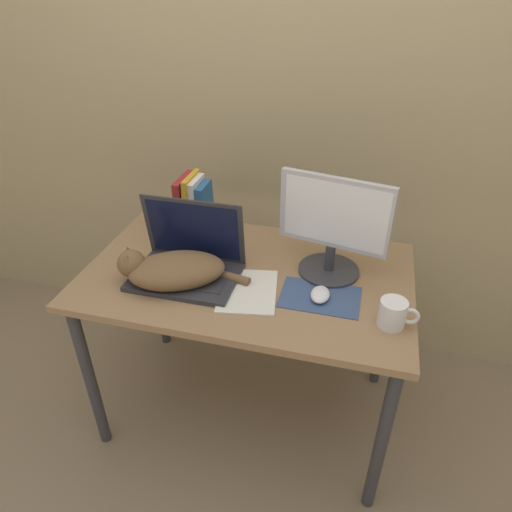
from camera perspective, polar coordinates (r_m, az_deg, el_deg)
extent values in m
plane|color=#847056|center=(1.98, -3.93, -26.08)|extent=(12.00, 12.00, 0.00)
cube|color=tan|center=(1.99, 3.68, 21.30)|extent=(8.00, 0.05, 2.60)
cube|color=#93704C|center=(1.68, -1.09, -2.45)|extent=(1.18, 0.72, 0.03)
cylinder|color=#38383D|center=(1.91, -20.03, -14.28)|extent=(0.04, 0.04, 0.71)
cylinder|color=#38383D|center=(1.68, 15.38, -21.55)|extent=(0.04, 0.04, 0.71)
cylinder|color=#38383D|center=(2.29, -12.06, -3.74)|extent=(0.04, 0.04, 0.71)
cylinder|color=#38383D|center=(2.11, 15.83, -8.08)|extent=(0.04, 0.04, 0.71)
cube|color=#2D2D33|center=(1.65, -8.81, -2.63)|extent=(0.38, 0.25, 0.02)
cube|color=#28282D|center=(1.63, -9.01, -2.58)|extent=(0.31, 0.13, 0.00)
cube|color=#2D2D33|center=(1.66, -7.78, 3.28)|extent=(0.38, 0.04, 0.25)
cube|color=#0F1433|center=(1.66, -7.83, 3.18)|extent=(0.34, 0.03, 0.22)
ellipsoid|color=brown|center=(1.61, -9.87, -1.77)|extent=(0.38, 0.31, 0.11)
sphere|color=brown|center=(1.63, -15.30, -0.91)|extent=(0.10, 0.10, 0.10)
cone|color=brown|center=(1.64, -15.70, 0.65)|extent=(0.04, 0.04, 0.03)
cone|color=brown|center=(1.59, -15.85, -0.36)|extent=(0.04, 0.04, 0.03)
cylinder|color=brown|center=(1.61, -3.11, -2.66)|extent=(0.14, 0.06, 0.03)
cylinder|color=#333338|center=(1.69, 9.05, -1.75)|extent=(0.22, 0.22, 0.01)
cylinder|color=#333338|center=(1.66, 9.22, -0.14)|extent=(0.04, 0.04, 0.10)
cube|color=#B2B2B7|center=(1.57, 9.78, 5.34)|extent=(0.39, 0.10, 0.26)
cube|color=white|center=(1.56, 9.82, 5.13)|extent=(0.35, 0.08, 0.23)
cube|color=#384C75|center=(1.56, 8.01, -5.09)|extent=(0.27, 0.18, 0.00)
ellipsoid|color=silver|center=(1.55, 8.03, -4.78)|extent=(0.06, 0.10, 0.03)
cube|color=maroon|center=(1.92, -8.83, 6.51)|extent=(0.03, 0.17, 0.23)
cube|color=gold|center=(1.91, -8.08, 6.60)|extent=(0.03, 0.16, 0.24)
cube|color=white|center=(1.90, -7.31, 6.34)|extent=(0.03, 0.13, 0.23)
cube|color=#285B93|center=(1.90, -6.38, 5.97)|extent=(0.04, 0.12, 0.21)
cube|color=silver|center=(1.57, -1.02, -4.40)|extent=(0.23, 0.28, 0.01)
cylinder|color=white|center=(1.47, 16.68, -6.89)|extent=(0.08, 0.08, 0.09)
torus|color=white|center=(1.48, 18.69, -7.14)|extent=(0.06, 0.01, 0.06)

